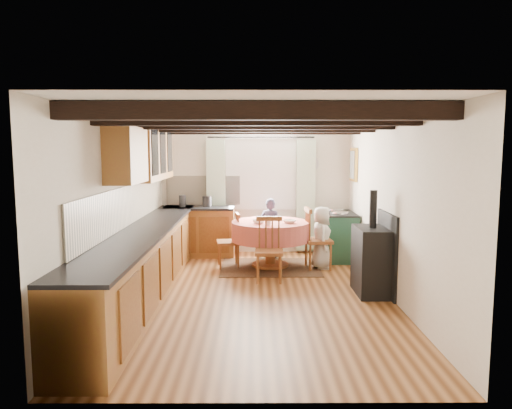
{
  "coord_description": "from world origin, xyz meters",
  "views": [
    {
      "loc": [
        -0.03,
        -6.23,
        1.97
      ],
      "look_at": [
        0.0,
        0.8,
        1.15
      ],
      "focal_mm": 33.09,
      "sensor_mm": 36.0,
      "label": 1
    }
  ],
  "objects_px": {
    "chair_right": "(318,238)",
    "child_far": "(270,228)",
    "chair_left": "(228,240)",
    "cup": "(268,222)",
    "chair_near": "(269,250)",
    "child_right": "(321,238)",
    "aga_range": "(337,235)",
    "dining_table": "(270,245)",
    "cast_iron_stove": "(372,242)"
  },
  "relations": [
    {
      "from": "aga_range",
      "to": "cup",
      "type": "distance_m",
      "value": 1.67
    },
    {
      "from": "child_far",
      "to": "cup",
      "type": "relative_size",
      "value": 10.07
    },
    {
      "from": "dining_table",
      "to": "child_far",
      "type": "bearing_deg",
      "value": 88.09
    },
    {
      "from": "chair_left",
      "to": "child_right",
      "type": "bearing_deg",
      "value": 78.1
    },
    {
      "from": "chair_right",
      "to": "cup",
      "type": "xyz_separation_m",
      "value": [
        -0.84,
        -0.32,
        0.32
      ]
    },
    {
      "from": "dining_table",
      "to": "chair_right",
      "type": "xyz_separation_m",
      "value": [
        0.79,
        -0.07,
        0.12
      ]
    },
    {
      "from": "cast_iron_stove",
      "to": "chair_left",
      "type": "bearing_deg",
      "value": 143.86
    },
    {
      "from": "chair_right",
      "to": "child_right",
      "type": "height_order",
      "value": "child_right"
    },
    {
      "from": "dining_table",
      "to": "aga_range",
      "type": "distance_m",
      "value": 1.37
    },
    {
      "from": "chair_near",
      "to": "cast_iron_stove",
      "type": "relative_size",
      "value": 0.68
    },
    {
      "from": "aga_range",
      "to": "cup",
      "type": "relative_size",
      "value": 8.71
    },
    {
      "from": "chair_left",
      "to": "child_far",
      "type": "relative_size",
      "value": 0.84
    },
    {
      "from": "aga_range",
      "to": "child_far",
      "type": "height_order",
      "value": "child_far"
    },
    {
      "from": "chair_near",
      "to": "chair_right",
      "type": "xyz_separation_m",
      "value": [
        0.84,
        0.75,
        0.03
      ]
    },
    {
      "from": "cast_iron_stove",
      "to": "dining_table",
      "type": "bearing_deg",
      "value": 132.78
    },
    {
      "from": "cast_iron_stove",
      "to": "cup",
      "type": "bearing_deg",
      "value": 142.81
    },
    {
      "from": "chair_near",
      "to": "cast_iron_stove",
      "type": "bearing_deg",
      "value": -22.69
    },
    {
      "from": "aga_range",
      "to": "cast_iron_stove",
      "type": "xyz_separation_m",
      "value": [
        0.11,
        -2.06,
        0.28
      ]
    },
    {
      "from": "child_right",
      "to": "chair_right",
      "type": "bearing_deg",
      "value": 115.3
    },
    {
      "from": "chair_near",
      "to": "child_right",
      "type": "height_order",
      "value": "child_right"
    },
    {
      "from": "chair_right",
      "to": "child_far",
      "type": "height_order",
      "value": "child_far"
    },
    {
      "from": "child_far",
      "to": "cup",
      "type": "bearing_deg",
      "value": 103.94
    },
    {
      "from": "child_right",
      "to": "cast_iron_stove",
      "type": "bearing_deg",
      "value": -158.12
    },
    {
      "from": "child_right",
      "to": "chair_near",
      "type": "bearing_deg",
      "value": 133.53
    },
    {
      "from": "aga_range",
      "to": "child_far",
      "type": "relative_size",
      "value": 0.86
    },
    {
      "from": "child_right",
      "to": "dining_table",
      "type": "bearing_deg",
      "value": 89.38
    },
    {
      "from": "dining_table",
      "to": "chair_left",
      "type": "bearing_deg",
      "value": 176.22
    },
    {
      "from": "dining_table",
      "to": "chair_near",
      "type": "relative_size",
      "value": 1.34
    },
    {
      "from": "dining_table",
      "to": "chair_right",
      "type": "relative_size",
      "value": 1.26
    },
    {
      "from": "chair_near",
      "to": "aga_range",
      "type": "xyz_separation_m",
      "value": [
        1.27,
        1.44,
        -0.05
      ]
    },
    {
      "from": "chair_left",
      "to": "cup",
      "type": "bearing_deg",
      "value": 47.74
    },
    {
      "from": "dining_table",
      "to": "cast_iron_stove",
      "type": "height_order",
      "value": "cast_iron_stove"
    },
    {
      "from": "chair_near",
      "to": "cup",
      "type": "height_order",
      "value": "chair_near"
    },
    {
      "from": "chair_near",
      "to": "chair_right",
      "type": "bearing_deg",
      "value": 43.41
    },
    {
      "from": "chair_left",
      "to": "cast_iron_stove",
      "type": "height_order",
      "value": "cast_iron_stove"
    },
    {
      "from": "chair_left",
      "to": "cup",
      "type": "distance_m",
      "value": 0.87
    },
    {
      "from": "aga_range",
      "to": "cast_iron_stove",
      "type": "distance_m",
      "value": 2.08
    },
    {
      "from": "aga_range",
      "to": "child_right",
      "type": "distance_m",
      "value": 0.77
    },
    {
      "from": "chair_right",
      "to": "cup",
      "type": "height_order",
      "value": "chair_right"
    },
    {
      "from": "chair_left",
      "to": "child_far",
      "type": "bearing_deg",
      "value": 127.25
    },
    {
      "from": "dining_table",
      "to": "cast_iron_stove",
      "type": "bearing_deg",
      "value": -47.22
    },
    {
      "from": "chair_right",
      "to": "aga_range",
      "type": "xyz_separation_m",
      "value": [
        0.43,
        0.68,
        -0.08
      ]
    },
    {
      "from": "chair_right",
      "to": "child_right",
      "type": "xyz_separation_m",
      "value": [
        0.06,
        0.02,
        0.0
      ]
    },
    {
      "from": "child_right",
      "to": "cup",
      "type": "height_order",
      "value": "child_right"
    },
    {
      "from": "chair_near",
      "to": "chair_left",
      "type": "bearing_deg",
      "value": 128.64
    },
    {
      "from": "aga_range",
      "to": "child_right",
      "type": "height_order",
      "value": "child_right"
    },
    {
      "from": "chair_near",
      "to": "child_right",
      "type": "relative_size",
      "value": 0.93
    },
    {
      "from": "child_right",
      "to": "chair_left",
      "type": "bearing_deg",
      "value": 89.11
    },
    {
      "from": "dining_table",
      "to": "cast_iron_stove",
      "type": "distance_m",
      "value": 2.0
    },
    {
      "from": "chair_near",
      "to": "cast_iron_stove",
      "type": "height_order",
      "value": "cast_iron_stove"
    }
  ]
}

